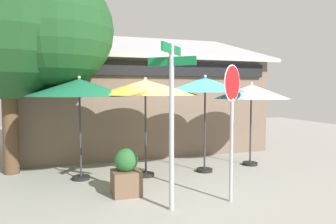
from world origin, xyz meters
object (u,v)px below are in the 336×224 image
Objects in this scene: patio_umbrella_teal_right at (205,86)px; patio_umbrella_ivory_far_right at (251,92)px; patio_umbrella_forest_green_left at (79,88)px; street_sign_post at (172,108)px; sidewalk_planter at (126,173)px; shade_tree at (17,17)px; stop_sign at (232,108)px; patio_umbrella_mustard_center at (145,88)px.

patio_umbrella_teal_right is 1.65m from patio_umbrella_ivory_far_right.
street_sign_post is at bearing -61.17° from patio_umbrella_forest_green_left.
sidewalk_planter is (-0.62, 1.12, -1.43)m from street_sign_post.
shade_tree is (-6.31, 1.13, 1.93)m from patio_umbrella_ivory_far_right.
patio_umbrella_ivory_far_right is at bearing 19.83° from sidewalk_planter.
patio_umbrella_ivory_far_right is at bearing 49.94° from stop_sign.
patio_umbrella_mustard_center is (-1.12, 2.36, 0.40)m from stop_sign.
shade_tree reaches higher than street_sign_post.
sidewalk_planter is (2.27, -2.59, -3.63)m from shade_tree.
street_sign_post reaches higher than sidewalk_planter.
patio_umbrella_forest_green_left is (-2.72, 2.61, 0.40)m from stop_sign.
patio_umbrella_mustard_center is at bearing 177.39° from patio_umbrella_teal_right.
street_sign_post is at bearing -51.99° from shade_tree.
shade_tree is at bearing 156.75° from patio_umbrella_mustard_center.
patio_umbrella_teal_right is at bearing 52.36° from street_sign_post.
patio_umbrella_forest_green_left is 3.26m from patio_umbrella_teal_right.
street_sign_post is at bearing -178.53° from stop_sign.
street_sign_post is 0.48× the size of shade_tree.
street_sign_post is 1.13× the size of stop_sign.
street_sign_post is 1.27m from stop_sign.
street_sign_post is 3.09× the size of sidewalk_planter.
patio_umbrella_teal_right is (1.79, 2.32, 0.45)m from street_sign_post.
sidewalk_planter is (-0.78, -1.28, -1.82)m from patio_umbrella_mustard_center.
patio_umbrella_mustard_center is 0.42× the size of shade_tree.
patio_umbrella_forest_green_left is 2.59× the size of sidewalk_planter.
patio_umbrella_teal_right is at bearing -2.61° from patio_umbrella_mustard_center.
patio_umbrella_forest_green_left is 2.56m from shade_tree.
patio_umbrella_mustard_center is at bearing -176.87° from patio_umbrella_ivory_far_right.
stop_sign is at bearing -29.88° from sidewalk_planter.
patio_umbrella_forest_green_left is at bearing 118.83° from street_sign_post.
patio_umbrella_forest_green_left is (-1.45, 2.64, 0.38)m from street_sign_post.
stop_sign is 1.11× the size of patio_umbrella_ivory_far_right.
stop_sign is 2.65m from patio_umbrella_mustard_center.
patio_umbrella_mustard_center is at bearing 86.33° from street_sign_post.
patio_umbrella_mustard_center is (0.15, 2.40, 0.38)m from street_sign_post.
sidewalk_planter is at bearing -121.36° from patio_umbrella_mustard_center.
patio_umbrella_teal_right is at bearing -171.13° from patio_umbrella_ivory_far_right.
patio_umbrella_mustard_center is 3.79m from shade_tree.
stop_sign is 0.42× the size of shade_tree.
patio_umbrella_teal_right is (0.52, 2.29, 0.47)m from stop_sign.
stop_sign is at bearing -41.40° from shade_tree.
sidewalk_planter is at bearing 150.12° from stop_sign.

